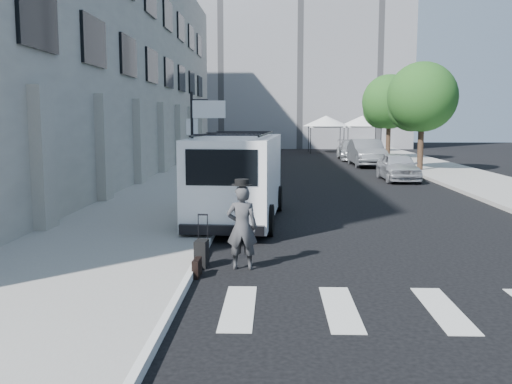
# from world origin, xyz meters

# --- Properties ---
(ground) EXTENTS (120.00, 120.00, 0.00)m
(ground) POSITION_xyz_m (0.00, 0.00, 0.00)
(ground) COLOR black
(ground) RESTS_ON ground
(sidewalk_left) EXTENTS (4.50, 48.00, 0.15)m
(sidewalk_left) POSITION_xyz_m (-4.25, 16.00, 0.07)
(sidewalk_left) COLOR gray
(sidewalk_left) RESTS_ON ground
(sidewalk_right) EXTENTS (4.00, 56.00, 0.15)m
(sidewalk_right) POSITION_xyz_m (9.00, 20.00, 0.07)
(sidewalk_right) COLOR gray
(sidewalk_right) RESTS_ON ground
(building_left) EXTENTS (10.00, 44.00, 12.00)m
(building_left) POSITION_xyz_m (-11.50, 18.00, 6.00)
(building_left) COLOR gray
(building_left) RESTS_ON ground
(building_far) EXTENTS (22.00, 12.00, 25.00)m
(building_far) POSITION_xyz_m (2.00, 50.00, 12.50)
(building_far) COLOR slate
(building_far) RESTS_ON ground
(sign_pole) EXTENTS (1.03, 0.07, 3.50)m
(sign_pole) POSITION_xyz_m (-2.36, 3.20, 2.65)
(sign_pole) COLOR black
(sign_pole) RESTS_ON sidewalk_left
(tree_near) EXTENTS (3.80, 3.83, 6.03)m
(tree_near) POSITION_xyz_m (7.50, 20.15, 3.97)
(tree_near) COLOR black
(tree_near) RESTS_ON ground
(tree_far) EXTENTS (3.80, 3.83, 6.03)m
(tree_far) POSITION_xyz_m (7.50, 29.15, 3.97)
(tree_far) COLOR black
(tree_far) RESTS_ON ground
(tent_left) EXTENTS (4.00, 4.00, 3.20)m
(tent_left) POSITION_xyz_m (4.00, 38.00, 2.71)
(tent_left) COLOR black
(tent_left) RESTS_ON ground
(tent_right) EXTENTS (4.00, 4.00, 3.20)m
(tent_right) POSITION_xyz_m (7.20, 38.50, 2.71)
(tent_right) COLOR black
(tent_right) RESTS_ON ground
(businessman) EXTENTS (0.62, 0.42, 1.67)m
(businessman) POSITION_xyz_m (-1.08, -0.69, 0.84)
(businessman) COLOR #3B3B3D
(businessman) RESTS_ON ground
(briefcase) EXTENTS (0.14, 0.44, 0.34)m
(briefcase) POSITION_xyz_m (-1.90, -1.26, 0.17)
(briefcase) COLOR black
(briefcase) RESTS_ON ground
(suitcase) EXTENTS (0.27, 0.40, 1.06)m
(suitcase) POSITION_xyz_m (-1.90, -0.57, 0.28)
(suitcase) COLOR black
(suitcase) RESTS_ON ground
(cargo_van) EXTENTS (2.64, 6.66, 2.45)m
(cargo_van) POSITION_xyz_m (-1.49, 4.72, 1.26)
(cargo_van) COLOR white
(cargo_van) RESTS_ON ground
(parked_car_a) EXTENTS (1.62, 4.01, 1.36)m
(parked_car_a) POSITION_xyz_m (5.48, 15.70, 0.68)
(parked_car_a) COLOR #A7A9AF
(parked_car_a) RESTS_ON ground
(parked_car_b) EXTENTS (1.87, 5.11, 1.67)m
(parked_car_b) POSITION_xyz_m (5.31, 24.13, 0.84)
(parked_car_b) COLOR slate
(parked_car_b) RESTS_ON ground
(parked_car_c) EXTENTS (2.06, 4.93, 1.42)m
(parked_car_c) POSITION_xyz_m (5.17, 29.51, 0.71)
(parked_car_c) COLOR #94989C
(parked_car_c) RESTS_ON ground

